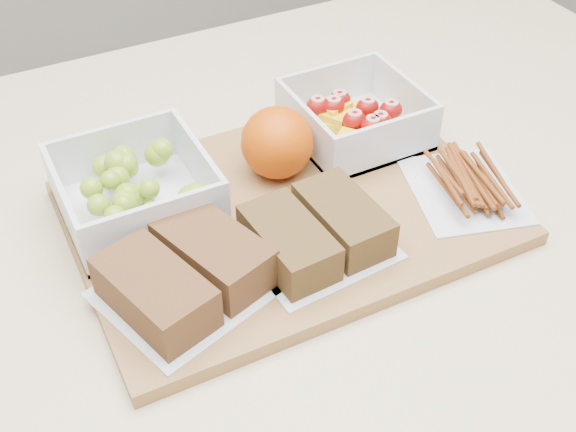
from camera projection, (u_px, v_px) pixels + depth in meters
name	position (u px, v px, depth m)	size (l,w,h in m)	color
cutting_board	(287.00, 212.00, 0.73)	(0.42, 0.30, 0.02)	olive
grape_container	(136.00, 189.00, 0.71)	(0.14, 0.14, 0.06)	silver
fruit_container	(355.00, 119.00, 0.81)	(0.13, 0.13, 0.06)	silver
orange	(277.00, 143.00, 0.75)	(0.08, 0.08, 0.08)	#C74904
sandwich_bag_left	(185.00, 274.00, 0.63)	(0.17, 0.16, 0.04)	silver
sandwich_bag_center	(316.00, 232.00, 0.67)	(0.14, 0.13, 0.04)	silver
pretzel_bag	(466.00, 180.00, 0.74)	(0.14, 0.15, 0.03)	silver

